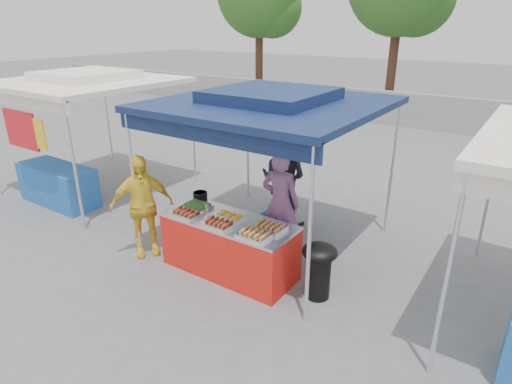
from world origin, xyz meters
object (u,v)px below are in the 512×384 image
Objects in this scene: vendor_table at (229,246)px; vendor_woman at (280,203)px; helper_man at (283,179)px; cooking_pot at (200,196)px; wok_burner at (319,266)px; customer_person at (142,206)px.

vendor_woman is at bearing 71.04° from vendor_table.
cooking_pot is at bearing 58.74° from helper_man.
vendor_woman is (1.14, 0.59, -0.05)m from cooking_pot.
cooking_pot reaches higher than wok_burner.
helper_man is at bearing 95.89° from vendor_table.
cooking_pot is 0.28× the size of wok_burner.
wok_burner is 0.45× the size of helper_man.
customer_person reaches higher than wok_burner.
wok_burner is (2.20, -0.16, -0.44)m from cooking_pot.
vendor_table is 1.39m from wok_burner.
wok_burner is 0.48× the size of customer_person.
helper_man reaches higher than vendor_woman.
customer_person is (-1.45, -0.34, 0.40)m from vendor_table.
cooking_pot is 2.25m from wok_burner.
vendor_woman is at bearing 109.64° from helper_man.
cooking_pot is at bearing 20.35° from vendor_woman.
helper_man is (-0.19, 1.85, 0.46)m from vendor_table.
wok_burner is (1.38, 0.17, 0.05)m from vendor_table.
vendor_woman is at bearing 147.83° from wok_burner.
vendor_table reaches higher than wok_burner.
wok_burner is at bearing 6.85° from vendor_table.
helper_man is 1.06× the size of customer_person.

